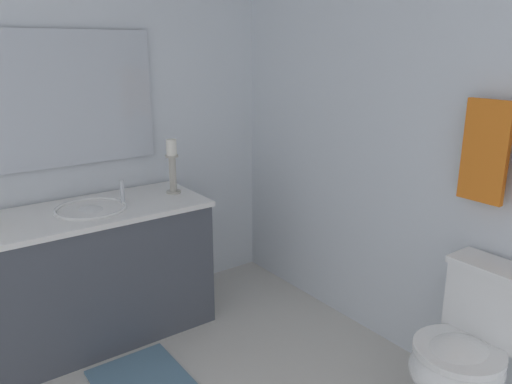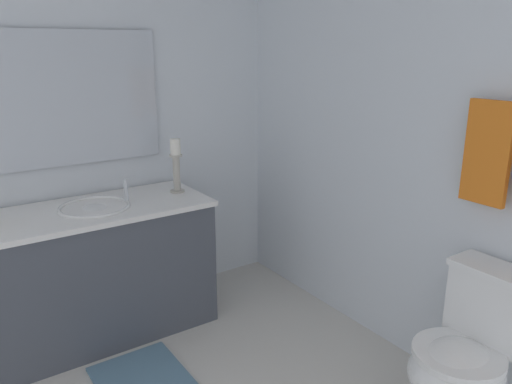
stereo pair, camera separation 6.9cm
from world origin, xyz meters
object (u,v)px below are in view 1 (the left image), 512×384
object	(u,v)px
vanity_cabinet	(97,273)
toilet	(467,352)
candle_holder_tall	(172,164)
towel_near_vanity	(485,152)
mirror	(65,100)
sink_basin	(92,215)

from	to	relation	value
vanity_cabinet	toilet	distance (m)	2.01
candle_holder_tall	towel_near_vanity	distance (m)	1.76
mirror	candle_holder_tall	size ratio (longest dim) A/B	3.11
vanity_cabinet	mirror	world-z (taller)	mirror
mirror	towel_near_vanity	distance (m)	2.24
sink_basin	towel_near_vanity	size ratio (longest dim) A/B	0.88
candle_holder_tall	towel_near_vanity	xyz separation A→B (m)	(1.57, 0.75, 0.25)
mirror	sink_basin	bearing A→B (deg)	0.20
towel_near_vanity	toilet	bearing A→B (deg)	-53.97
mirror	toilet	distance (m)	2.47
sink_basin	toilet	distance (m)	2.04
vanity_cabinet	candle_holder_tall	xyz separation A→B (m)	(-0.02, 0.53, 0.58)
towel_near_vanity	sink_basin	bearing A→B (deg)	-140.39
candle_holder_tall	toilet	world-z (taller)	candle_holder_tall
toilet	sink_basin	bearing A→B (deg)	-147.60
sink_basin	candle_holder_tall	size ratio (longest dim) A/B	1.19
vanity_cabinet	mirror	distance (m)	1.02
vanity_cabinet	towel_near_vanity	distance (m)	2.17
towel_near_vanity	mirror	bearing A→B (deg)	-144.96
mirror	candle_holder_tall	bearing A→B (deg)	63.82
vanity_cabinet	sink_basin	world-z (taller)	sink_basin
vanity_cabinet	towel_near_vanity	xyz separation A→B (m)	(1.55, 1.28, 0.83)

